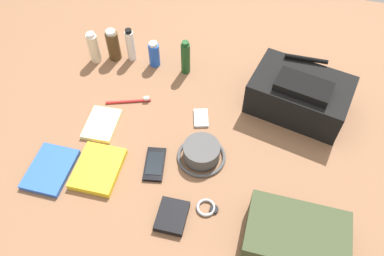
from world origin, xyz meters
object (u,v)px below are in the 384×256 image
travel_guidebook (98,169)px  wristwatch (207,208)px  wallet (172,216)px  paperback_novel (51,169)px  deodorant_spray (154,54)px  cell_phone (155,164)px  toothbrush (131,101)px  bucket_hat (201,153)px  shampoo_bottle (186,58)px  media_player (201,118)px  notepad (102,124)px  toiletry_pouch (296,236)px  cologne_bottle (113,45)px  lotion_bottle (94,48)px  backpack (299,94)px  toothpaste_tube (131,45)px

travel_guidebook → wristwatch: bearing=-6.9°
wallet → paperback_novel: bearing=170.8°
deodorant_spray → wristwatch: 0.69m
cell_phone → toothbrush: 0.31m
bucket_hat → shampoo_bottle: 0.43m
paperback_novel → media_player: paperback_novel is taller
wristwatch → notepad: bearing=152.7°
media_player → paperback_novel: bearing=-142.1°
cell_phone → toiletry_pouch: bearing=-18.2°
bucket_hat → cologne_bottle: (-0.47, 0.41, 0.04)m
cologne_bottle → notepad: cologne_bottle is taller
toothbrush → lotion_bottle: bearing=139.4°
cologne_bottle → shampoo_bottle: shampoo_bottle is taller
notepad → wristwatch: bearing=-30.2°
paperback_novel → travel_guidebook: 0.16m
toothbrush → deodorant_spray: bearing=83.4°
toiletry_pouch → paperback_novel: size_ratio=1.60×
shampoo_bottle → toothbrush: size_ratio=0.93×
toiletry_pouch → wallet: bearing=-178.0°
notepad → shampoo_bottle: bearing=54.2°
bucket_hat → paperback_novel: bucket_hat is taller
wristwatch → wallet: 0.11m
deodorant_spray → media_player: deodorant_spray is taller
bucket_hat → cologne_bottle: bearing=139.2°
paperback_novel → notepad: bearing=67.4°
cell_phone → backpack: bearing=40.6°
toiletry_pouch → cologne_bottle: 1.02m
toothpaste_tube → notepad: (0.01, -0.37, -0.06)m
shampoo_bottle → notepad: (-0.23, -0.35, -0.07)m
cologne_bottle → toothbrush: bearing=-56.3°
cell_phone → media_player: cell_phone is taller
backpack → media_player: backpack is taller
deodorant_spray → travel_guidebook: 0.55m
travel_guidebook → notepad: 0.19m
media_player → toothbrush: 0.28m
paperback_novel → notepad: paperback_novel is taller
toiletry_pouch → travel_guidebook: bearing=172.1°
paperback_novel → wallet: size_ratio=1.66×
paperback_novel → travel_guidebook: (0.16, 0.04, 0.00)m
wristwatch → lotion_bottle: bearing=137.4°
deodorant_spray → lotion_bottle: bearing=-171.8°
cologne_bottle → cell_phone: size_ratio=1.00×
lotion_bottle → notepad: 0.37m
paperback_novel → cell_phone: size_ratio=1.31×
toiletry_pouch → cell_phone: 0.51m
bucket_hat → travel_guidebook: 0.35m
deodorant_spray → cologne_bottle: bearing=-179.6°
bucket_hat → notepad: 0.39m
toiletry_pouch → toothbrush: toiletry_pouch is taller
toothpaste_tube → media_player: bearing=-35.2°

